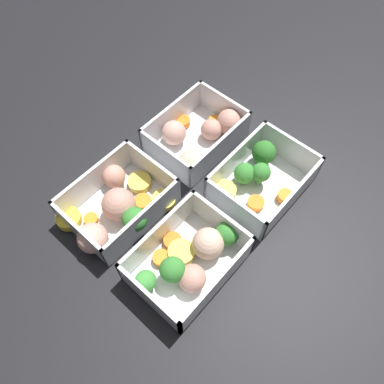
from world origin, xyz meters
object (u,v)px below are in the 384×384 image
container_near_right (117,207)px  container_far_left (259,176)px  container_far_right (191,258)px  container_near_left (199,135)px

container_near_right → container_far_left: 0.22m
container_far_right → container_near_right: bearing=-84.1°
container_near_right → container_near_left: bearing=179.7°
container_near_left → container_far_left: bearing=89.7°
container_far_left → container_far_right: (0.17, 0.01, 0.00)m
container_far_left → container_far_right: bearing=3.6°
container_near_left → container_near_right: bearing=-0.3°
container_near_right → container_far_right: bearing=95.9°
container_near_right → container_far_left: size_ratio=1.13×
container_far_right → container_near_left: bearing=-141.9°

